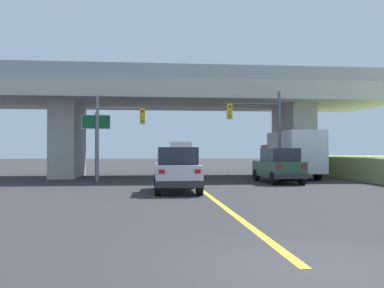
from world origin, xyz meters
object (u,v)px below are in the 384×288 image
(semi_truck_distant, at_px, (180,154))
(traffic_signal_farside, at_px, (114,128))
(box_truck, at_px, (292,154))
(traffic_signal_nearside, at_px, (262,124))
(highway_sign, at_px, (96,130))
(suv_crossing, at_px, (278,166))
(suv_lead, at_px, (177,170))

(semi_truck_distant, bearing_deg, traffic_signal_farside, -103.14)
(box_truck, bearing_deg, traffic_signal_farside, -168.96)
(traffic_signal_nearside, height_order, highway_sign, traffic_signal_nearside)
(suv_crossing, distance_m, traffic_signal_nearside, 3.09)
(box_truck, xyz_separation_m, semi_truck_distant, (-6.24, 22.00, -0.11))
(highway_sign, height_order, semi_truck_distant, highway_sign)
(traffic_signal_farside, relative_size, semi_truck_distant, 0.73)
(semi_truck_distant, bearing_deg, traffic_signal_nearside, -82.02)
(suv_lead, relative_size, semi_truck_distant, 0.63)
(highway_sign, bearing_deg, traffic_signal_nearside, -11.33)
(suv_crossing, xyz_separation_m, semi_truck_distant, (-3.99, 26.26, 0.55))
(traffic_signal_nearside, distance_m, traffic_signal_farside, 9.13)
(traffic_signal_nearside, distance_m, semi_truck_distant, 24.88)
(suv_crossing, bearing_deg, semi_truck_distant, 96.44)
(suv_lead, bearing_deg, box_truck, 47.30)
(traffic_signal_nearside, height_order, traffic_signal_farside, traffic_signal_nearside)
(traffic_signal_nearside, xyz_separation_m, highway_sign, (-10.45, 2.09, -0.27))
(highway_sign, bearing_deg, box_truck, 2.03)
(traffic_signal_farside, bearing_deg, traffic_signal_nearside, -1.48)
(suv_lead, bearing_deg, traffic_signal_farside, 116.05)
(semi_truck_distant, bearing_deg, suv_crossing, -81.35)
(traffic_signal_farside, bearing_deg, suv_lead, -63.95)
(box_truck, relative_size, semi_truck_distant, 1.05)
(highway_sign, bearing_deg, traffic_signal_farside, -54.47)
(suv_lead, distance_m, semi_truck_distant, 31.34)
(box_truck, xyz_separation_m, traffic_signal_nearside, (-2.80, -2.56, 1.87))
(traffic_signal_nearside, bearing_deg, suv_lead, -130.62)
(semi_truck_distant, bearing_deg, suv_lead, -94.20)
(suv_lead, bearing_deg, highway_sign, 118.21)
(box_truck, relative_size, traffic_signal_nearside, 1.34)
(traffic_signal_nearside, xyz_separation_m, traffic_signal_farside, (-9.12, 0.24, -0.25))
(suv_lead, relative_size, traffic_signal_nearside, 0.80)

